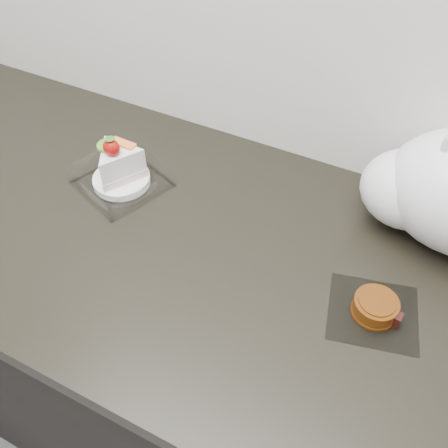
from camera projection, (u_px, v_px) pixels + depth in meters
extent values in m
cube|color=black|center=(188.00, 359.00, 1.24)|extent=(2.00, 0.60, 0.86)
cube|color=black|center=(175.00, 240.00, 0.91)|extent=(2.04, 0.64, 0.04)
cube|color=white|center=(122.00, 183.00, 0.99)|extent=(0.20, 0.20, 0.00)
cylinder|color=white|center=(122.00, 180.00, 0.98)|extent=(0.11, 0.11, 0.02)
ellipsoid|color=red|center=(111.00, 148.00, 0.91)|extent=(0.03, 0.03, 0.03)
cone|color=#2D7223|center=(110.00, 141.00, 0.90)|extent=(0.02, 0.02, 0.01)
cylinder|color=#6BA630|center=(108.00, 146.00, 0.93)|extent=(0.04, 0.04, 0.01)
cube|color=orange|center=(123.00, 143.00, 0.94)|extent=(0.05, 0.02, 0.01)
cube|color=white|center=(373.00, 313.00, 0.78)|extent=(0.17, 0.16, 0.00)
cylinder|color=#5B290A|center=(375.00, 307.00, 0.77)|extent=(0.09, 0.09, 0.03)
cylinder|color=#5B290A|center=(374.00, 311.00, 0.78)|extent=(0.09, 0.09, 0.01)
cylinder|color=#5B290A|center=(377.00, 301.00, 0.76)|extent=(0.07, 0.07, 0.00)
cube|color=black|center=(395.00, 319.00, 0.76)|extent=(0.02, 0.02, 0.03)
ellipsoid|color=white|center=(408.00, 189.00, 0.86)|extent=(0.20, 0.18, 0.14)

